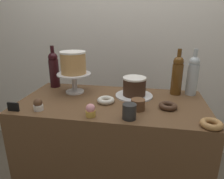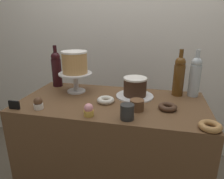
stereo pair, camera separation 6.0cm
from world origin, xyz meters
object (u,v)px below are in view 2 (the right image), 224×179
at_px(cake_stand_pedestal, 76,79).
at_px(coffee_cup_ceramic, 127,112).
at_px(chocolate_round_cake, 135,87).
at_px(wine_bottle_amber, 179,75).
at_px(donut_sugar, 106,100).
at_px(white_layer_cake, 75,62).
at_px(wine_bottle_dark_red, 57,68).
at_px(cookie_stack, 137,105).
at_px(price_sign_chalkboard, 14,105).
at_px(cupcake_chocolate, 38,103).
at_px(donut_chocolate, 168,107).
at_px(donut_maple, 210,126).
at_px(cupcake_strawberry, 89,110).
at_px(wine_bottle_clear, 195,76).

xyz_separation_m(cake_stand_pedestal, coffee_cup_ceramic, (0.44, -0.36, -0.06)).
bearing_deg(chocolate_round_cake, wine_bottle_amber, 18.81).
height_order(chocolate_round_cake, donut_sugar, chocolate_round_cake).
distance_m(white_layer_cake, chocolate_round_cake, 0.46).
height_order(wine_bottle_dark_red, cookie_stack, wine_bottle_dark_red).
height_order(white_layer_cake, price_sign_chalkboard, white_layer_cake).
bearing_deg(cupcake_chocolate, wine_bottle_dark_red, 102.34).
distance_m(wine_bottle_dark_red, wine_bottle_amber, 0.93).
bearing_deg(wine_bottle_dark_red, chocolate_round_cake, -9.60).
bearing_deg(cake_stand_pedestal, donut_chocolate, -15.15).
xyz_separation_m(cake_stand_pedestal, donut_maple, (0.85, -0.37, -0.08)).
bearing_deg(cake_stand_pedestal, cupcake_chocolate, -107.12).
distance_m(wine_bottle_amber, cupcake_chocolate, 0.95).
bearing_deg(coffee_cup_ceramic, wine_bottle_amber, 57.10).
distance_m(cake_stand_pedestal, donut_chocolate, 0.68).
bearing_deg(donut_chocolate, cake_stand_pedestal, 164.85).
xyz_separation_m(white_layer_cake, cupcake_chocolate, (-0.10, -0.34, -0.19)).
relative_size(cake_stand_pedestal, donut_sugar, 2.17).
bearing_deg(donut_maple, wine_bottle_dark_red, 155.72).
bearing_deg(cupcake_chocolate, chocolate_round_cake, 31.72).
xyz_separation_m(white_layer_cake, wine_bottle_dark_red, (-0.20, 0.10, -0.08)).
xyz_separation_m(cake_stand_pedestal, cupcake_strawberry, (0.22, -0.36, -0.06)).
relative_size(wine_bottle_amber, cupcake_chocolate, 4.38).
height_order(white_layer_cake, cupcake_chocolate, white_layer_cake).
height_order(donut_maple, coffee_cup_ceramic, coffee_cup_ceramic).
bearing_deg(wine_bottle_dark_red, donut_sugar, -28.74).
relative_size(white_layer_cake, wine_bottle_clear, 0.56).
bearing_deg(white_layer_cake, price_sign_chalkboard, -123.04).
bearing_deg(donut_sugar, donut_maple, -20.48).
bearing_deg(price_sign_chalkboard, cupcake_chocolate, 14.48).
bearing_deg(donut_maple, cookie_stack, 159.19).
distance_m(cupcake_chocolate, donut_sugar, 0.42).
bearing_deg(donut_chocolate, cupcake_strawberry, -156.62).
height_order(wine_bottle_dark_red, coffee_cup_ceramic, wine_bottle_dark_red).
distance_m(wine_bottle_dark_red, price_sign_chalkboard, 0.50).
bearing_deg(wine_bottle_amber, donut_chocolate, -104.98).
bearing_deg(cake_stand_pedestal, wine_bottle_amber, 7.38).
relative_size(cupcake_chocolate, donut_sugar, 0.66).
xyz_separation_m(wine_bottle_amber, donut_maple, (0.13, -0.47, -0.13)).
height_order(wine_bottle_clear, cookie_stack, wine_bottle_clear).
distance_m(wine_bottle_clear, cookie_stack, 0.50).
height_order(wine_bottle_dark_red, price_sign_chalkboard, wine_bottle_dark_red).
xyz_separation_m(wine_bottle_dark_red, price_sign_chalkboard, (-0.04, -0.48, -0.12)).
xyz_separation_m(wine_bottle_clear, wine_bottle_amber, (-0.11, -0.01, 0.00)).
bearing_deg(cupcake_chocolate, cake_stand_pedestal, 72.88).
bearing_deg(cake_stand_pedestal, wine_bottle_dark_red, 152.92).
relative_size(white_layer_cake, coffee_cup_ceramic, 2.14).
height_order(donut_chocolate, price_sign_chalkboard, price_sign_chalkboard).
distance_m(white_layer_cake, wine_bottle_amber, 0.74).
distance_m(cupcake_chocolate, donut_chocolate, 0.78).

